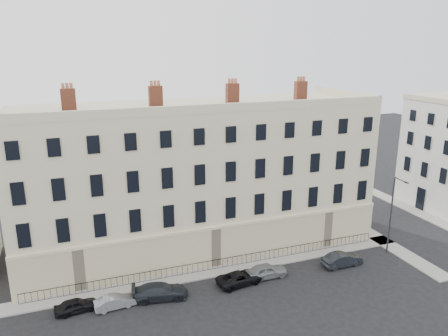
{
  "coord_description": "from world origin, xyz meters",
  "views": [
    {
      "loc": [
        -18.56,
        -30.19,
        20.82
      ],
      "look_at": [
        -3.66,
        10.0,
        8.68
      ],
      "focal_mm": 35.0,
      "sensor_mm": 36.0,
      "label": 1
    }
  ],
  "objects_px": {
    "car_c": "(160,291)",
    "streetlamp": "(392,212)",
    "car_f": "(342,259)",
    "car_e": "(266,271)",
    "car_a": "(76,305)",
    "car_d": "(240,278)",
    "car_b": "(115,302)"
  },
  "relations": [
    {
      "from": "car_d",
      "to": "car_f",
      "type": "xyz_separation_m",
      "value": [
        10.66,
        -0.34,
        0.08
      ]
    },
    {
      "from": "car_b",
      "to": "car_e",
      "type": "relative_size",
      "value": 0.85
    },
    {
      "from": "car_d",
      "to": "car_f",
      "type": "height_order",
      "value": "car_f"
    },
    {
      "from": "car_e",
      "to": "streetlamp",
      "type": "relative_size",
      "value": 0.48
    },
    {
      "from": "car_c",
      "to": "car_d",
      "type": "height_order",
      "value": "car_c"
    },
    {
      "from": "car_f",
      "to": "car_e",
      "type": "bearing_deg",
      "value": 84.37
    },
    {
      "from": "car_b",
      "to": "car_e",
      "type": "xyz_separation_m",
      "value": [
        13.75,
        0.09,
        0.12
      ]
    },
    {
      "from": "car_e",
      "to": "car_c",
      "type": "bearing_deg",
      "value": 89.83
    },
    {
      "from": "car_b",
      "to": "car_f",
      "type": "distance_m",
      "value": 21.63
    },
    {
      "from": "car_b",
      "to": "car_f",
      "type": "bearing_deg",
      "value": -97.19
    },
    {
      "from": "car_a",
      "to": "car_d",
      "type": "xyz_separation_m",
      "value": [
        13.99,
        -0.64,
        0.02
      ]
    },
    {
      "from": "car_c",
      "to": "streetlamp",
      "type": "relative_size",
      "value": 0.57
    },
    {
      "from": "car_b",
      "to": "car_f",
      "type": "relative_size",
      "value": 0.82
    },
    {
      "from": "car_c",
      "to": "streetlamp",
      "type": "height_order",
      "value": "streetlamp"
    },
    {
      "from": "car_a",
      "to": "car_f",
      "type": "height_order",
      "value": "car_f"
    },
    {
      "from": "car_f",
      "to": "streetlamp",
      "type": "distance_m",
      "value": 7.26
    },
    {
      "from": "car_a",
      "to": "car_c",
      "type": "relative_size",
      "value": 0.72
    },
    {
      "from": "car_b",
      "to": "car_f",
      "type": "height_order",
      "value": "car_f"
    },
    {
      "from": "car_c",
      "to": "streetlamp",
      "type": "distance_m",
      "value": 24.29
    },
    {
      "from": "car_f",
      "to": "streetlamp",
      "type": "bearing_deg",
      "value": -85.26
    },
    {
      "from": "car_d",
      "to": "car_e",
      "type": "bearing_deg",
      "value": -93.37
    },
    {
      "from": "car_a",
      "to": "car_d",
      "type": "distance_m",
      "value": 14.0
    },
    {
      "from": "car_a",
      "to": "car_d",
      "type": "bearing_deg",
      "value": -100.27
    },
    {
      "from": "car_f",
      "to": "car_d",
      "type": "bearing_deg",
      "value": 86.55
    },
    {
      "from": "car_a",
      "to": "car_e",
      "type": "relative_size",
      "value": 0.85
    },
    {
      "from": "car_e",
      "to": "car_f",
      "type": "relative_size",
      "value": 0.97
    },
    {
      "from": "car_c",
      "to": "car_e",
      "type": "xyz_separation_m",
      "value": [
        10.0,
        0.05,
        -0.01
      ]
    },
    {
      "from": "car_d",
      "to": "car_a",
      "type": "bearing_deg",
      "value": 79.66
    },
    {
      "from": "car_a",
      "to": "car_c",
      "type": "distance_m",
      "value": 6.78
    },
    {
      "from": "car_d",
      "to": "car_f",
      "type": "bearing_deg",
      "value": -99.54
    },
    {
      "from": "car_d",
      "to": "streetlamp",
      "type": "distance_m",
      "value": 17.23
    },
    {
      "from": "car_b",
      "to": "car_f",
      "type": "xyz_separation_m",
      "value": [
        21.63,
        -0.47,
        0.12
      ]
    }
  ]
}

